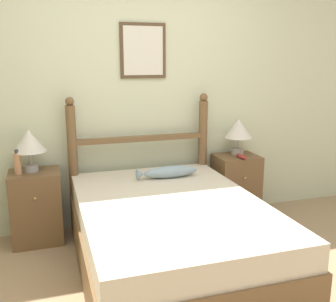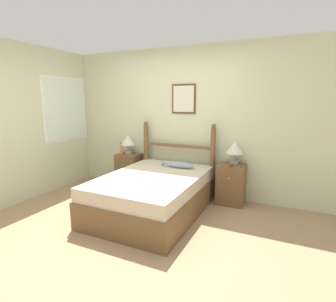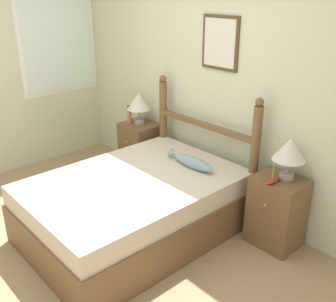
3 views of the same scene
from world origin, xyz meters
The scene contains 11 objects.
ground_plane centered at (0.00, 0.00, 0.00)m, with size 16.00×16.00×0.00m, color #9E7F5B.
wall_back centered at (0.00, 1.73, 1.28)m, with size 6.40×0.08×2.55m.
bed centered at (0.04, 0.67, 0.28)m, with size 1.35×1.92×0.57m.
headboard centered at (0.04, 1.58, 0.67)m, with size 1.35×0.09×1.27m.
nightstand_left centered at (-0.93, 1.50, 0.32)m, with size 0.43×0.37×0.65m.
nightstand_right centered at (1.02, 1.50, 0.32)m, with size 0.43×0.37×0.65m.
table_lamp_left centered at (-0.95, 1.52, 0.91)m, with size 0.28×0.28×0.37m.
table_lamp_right centered at (1.04, 1.54, 0.91)m, with size 0.28×0.28×0.37m.
bottle centered at (-1.05, 1.44, 0.75)m, with size 0.06×0.06×0.22m.
model_boat centered at (1.01, 1.38, 0.67)m, with size 0.07×0.19×0.16m.
fish_pillow centered at (0.21, 1.24, 0.62)m, with size 0.56×0.13×0.10m.
Camera 3 is at (2.59, -1.22, 2.16)m, focal length 42.00 mm.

